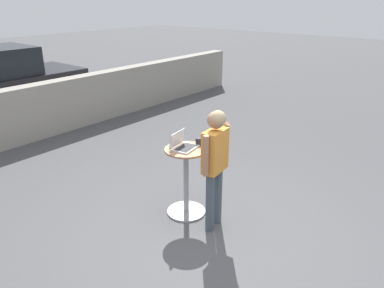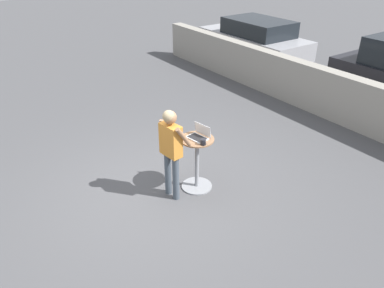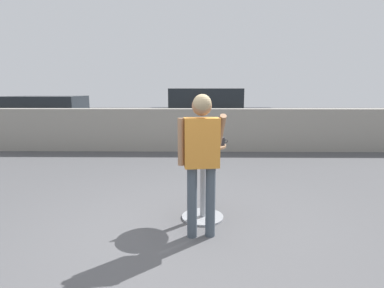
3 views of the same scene
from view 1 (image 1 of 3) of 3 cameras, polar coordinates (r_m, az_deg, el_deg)
name	(u,v)px [view 1 (image 1 of 3)]	position (r m, az deg, el deg)	size (l,w,h in m)	color
ground_plane	(212,238)	(4.83, 3.07, -14.12)	(50.00, 50.00, 0.00)	#4C4C4F
pavement_kerb	(11,118)	(8.24, -25.91, 3.61)	(14.07, 0.35, 1.13)	gray
cafe_table	(186,180)	(5.08, -0.90, -5.52)	(0.57, 0.57, 0.96)	gray
laptop	(183,145)	(4.89, -1.39, -0.12)	(0.38, 0.32, 0.22)	#B7BABF
coffee_mug	(199,141)	(5.00, 1.05, 0.42)	(0.12, 0.09, 0.10)	#232328
standing_person	(215,157)	(4.57, 3.52, -1.97)	(0.52, 0.38, 1.59)	#424C56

